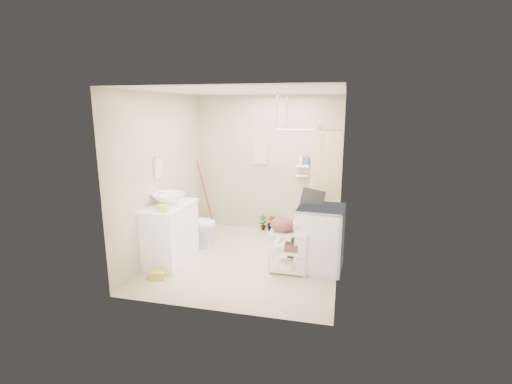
# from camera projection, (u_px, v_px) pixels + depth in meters

# --- Properties ---
(floor) EXTENTS (3.20, 3.20, 0.00)m
(floor) POSITION_uv_depth(u_px,v_px,m) (248.00, 259.00, 5.94)
(floor) COLOR beige
(floor) RESTS_ON ground
(ceiling) EXTENTS (2.80, 3.20, 0.04)m
(ceiling) POSITION_uv_depth(u_px,v_px,m) (247.00, 91.00, 5.36)
(ceiling) COLOR silver
(ceiling) RESTS_ON ground
(wall_back) EXTENTS (2.80, 0.04, 2.60)m
(wall_back) POSITION_uv_depth(u_px,v_px,m) (268.00, 164.00, 7.17)
(wall_back) COLOR #BAAF90
(wall_back) RESTS_ON ground
(wall_front) EXTENTS (2.80, 0.04, 2.60)m
(wall_front) POSITION_uv_depth(u_px,v_px,m) (211.00, 205.00, 4.13)
(wall_front) COLOR #BAAF90
(wall_front) RESTS_ON ground
(wall_left) EXTENTS (0.04, 3.20, 2.60)m
(wall_left) POSITION_uv_depth(u_px,v_px,m) (163.00, 175.00, 5.97)
(wall_left) COLOR #BAAF90
(wall_left) RESTS_ON ground
(wall_right) EXTENTS (0.04, 3.20, 2.60)m
(wall_right) POSITION_uv_depth(u_px,v_px,m) (341.00, 183.00, 5.33)
(wall_right) COLOR #BAAF90
(wall_right) RESTS_ON ground
(vanity) EXTENTS (0.59, 1.04, 0.91)m
(vanity) POSITION_uv_depth(u_px,v_px,m) (170.00, 233.00, 5.77)
(vanity) COLOR white
(vanity) RESTS_ON ground
(sink) EXTENTS (0.60, 0.60, 0.18)m
(sink) POSITION_uv_depth(u_px,v_px,m) (169.00, 199.00, 5.68)
(sink) COLOR white
(sink) RESTS_ON vanity
(counter_basket) EXTENTS (0.16, 0.13, 0.09)m
(counter_basket) POSITION_uv_depth(u_px,v_px,m) (163.00, 208.00, 5.32)
(counter_basket) COLOR #E7D14E
(counter_basket) RESTS_ON vanity
(floor_basket) EXTENTS (0.34, 0.30, 0.15)m
(floor_basket) POSITION_uv_depth(u_px,v_px,m) (157.00, 274.00, 5.22)
(floor_basket) COLOR gold
(floor_basket) RESTS_ON ground
(toilet) EXTENTS (0.78, 0.47, 0.78)m
(toilet) POSITION_uv_depth(u_px,v_px,m) (196.00, 224.00, 6.46)
(toilet) COLOR white
(toilet) RESTS_ON ground
(mop) EXTENTS (0.13, 0.13, 1.37)m
(mop) POSITION_uv_depth(u_px,v_px,m) (203.00, 193.00, 7.43)
(mop) COLOR red
(mop) RESTS_ON ground
(potted_plant_a) EXTENTS (0.18, 0.14, 0.30)m
(potted_plant_a) POSITION_uv_depth(u_px,v_px,m) (263.00, 222.00, 7.30)
(potted_plant_a) COLOR maroon
(potted_plant_a) RESTS_ON ground
(potted_plant_b) EXTENTS (0.22, 0.20, 0.33)m
(potted_plant_b) POSITION_uv_depth(u_px,v_px,m) (272.00, 223.00, 7.22)
(potted_plant_b) COLOR #975E33
(potted_plant_b) RESTS_ON ground
(hanging_towel) EXTENTS (0.28, 0.03, 0.42)m
(hanging_towel) POSITION_uv_depth(u_px,v_px,m) (261.00, 153.00, 7.14)
(hanging_towel) COLOR beige
(hanging_towel) RESTS_ON wall_back
(towel_ring) EXTENTS (0.04, 0.22, 0.34)m
(towel_ring) POSITION_uv_depth(u_px,v_px,m) (158.00, 167.00, 5.73)
(towel_ring) COLOR #E6D78C
(towel_ring) RESTS_ON wall_left
(tp_holder) EXTENTS (0.08, 0.12, 0.14)m
(tp_holder) POSITION_uv_depth(u_px,v_px,m) (169.00, 209.00, 6.13)
(tp_holder) COLOR white
(tp_holder) RESTS_ON wall_left
(shower) EXTENTS (1.10, 1.10, 2.10)m
(shower) POSITION_uv_depth(u_px,v_px,m) (309.00, 184.00, 6.51)
(shower) COLOR white
(shower) RESTS_ON ground
(shampoo_bottle_a) EXTENTS (0.10, 0.10, 0.23)m
(shampoo_bottle_a) POSITION_uv_depth(u_px,v_px,m) (301.00, 158.00, 6.93)
(shampoo_bottle_a) COLOR white
(shampoo_bottle_a) RESTS_ON shower
(shampoo_bottle_b) EXTENTS (0.11, 0.11, 0.18)m
(shampoo_bottle_b) POSITION_uv_depth(u_px,v_px,m) (307.00, 160.00, 6.91)
(shampoo_bottle_b) COLOR #365594
(shampoo_bottle_b) RESTS_ON shower
(washing_machine) EXTENTS (0.70, 0.72, 0.96)m
(washing_machine) POSITION_uv_depth(u_px,v_px,m) (320.00, 238.00, 5.49)
(washing_machine) COLOR silver
(washing_machine) RESTS_ON ground
(laundry_rack) EXTENTS (0.55, 0.33, 0.75)m
(laundry_rack) POSITION_uv_depth(u_px,v_px,m) (288.00, 248.00, 5.38)
(laundry_rack) COLOR silver
(laundry_rack) RESTS_ON ground
(ironing_board) EXTENTS (0.36, 0.14, 1.22)m
(ironing_board) POSITION_uv_depth(u_px,v_px,m) (306.00, 227.00, 5.54)
(ironing_board) COLOR black
(ironing_board) RESTS_ON ground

